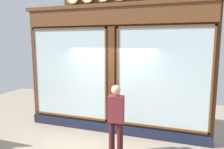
# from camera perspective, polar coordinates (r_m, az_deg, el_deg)

# --- Properties ---
(shop_facade) EXTENTS (5.57, 0.42, 4.24)m
(shop_facade) POSITION_cam_1_polar(r_m,az_deg,el_deg) (6.22, 0.38, 1.47)
(shop_facade) COLOR #4C2B16
(shop_facade) RESTS_ON ground_plane
(pedestrian) EXTENTS (0.38, 0.25, 1.69)m
(pedestrian) POSITION_cam_1_polar(r_m,az_deg,el_deg) (5.11, 1.05, -11.24)
(pedestrian) COLOR #3A1316
(pedestrian) RESTS_ON ground_plane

